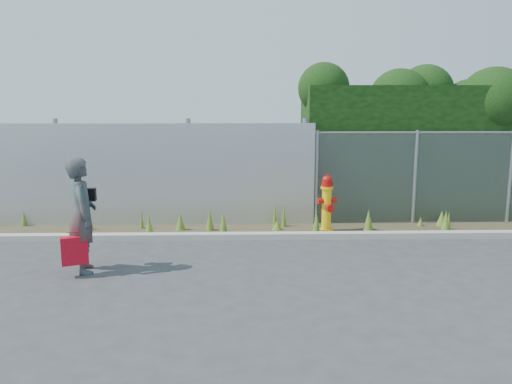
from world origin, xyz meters
The scene contains 10 objects.
ground centered at (0.00, 0.00, 0.00)m, with size 80.00×80.00×0.00m, color #373739.
curb centered at (0.00, 1.80, 0.06)m, with size 16.00×0.22×0.12m, color #A8A198.
weed_strip centered at (0.47, 2.37, 0.11)m, with size 16.00×1.21×0.51m.
corrugated_fence centered at (-3.25, 3.01, 1.10)m, with size 8.50×0.21×2.30m.
chainlink_fence centered at (4.25, 3.00, 1.03)m, with size 6.50×0.07×2.05m.
hedge centered at (4.60, 4.00, 1.93)m, with size 7.48×1.91×3.57m.
fire_hydrant centered at (1.17, 2.31, 0.59)m, with size 0.40×0.36×1.21m.
woman centered at (-3.02, -0.04, 0.90)m, with size 0.66×0.43×1.80m, color #106562.
red_tote_bag centered at (-3.09, -0.28, 0.41)m, with size 0.39×0.14×0.51m.
black_shoulder_bag centered at (-3.00, 0.17, 1.18)m, with size 0.27×0.11×0.20m.
Camera 1 is at (-0.55, -7.61, 2.56)m, focal length 35.00 mm.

